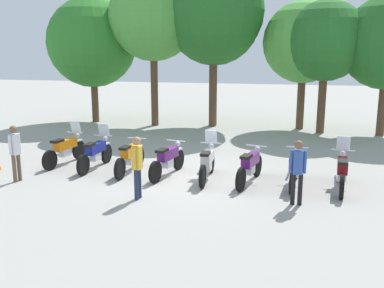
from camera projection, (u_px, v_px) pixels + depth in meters
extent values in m
plane|color=#9E9B93|center=(188.00, 177.00, 12.55)|extent=(80.00, 80.00, 0.00)
cylinder|color=black|center=(79.00, 150.00, 14.62)|extent=(0.17, 0.65, 0.64)
cylinder|color=black|center=(50.00, 160.00, 13.20)|extent=(0.17, 0.65, 0.64)
cube|color=silver|center=(78.00, 140.00, 14.55)|extent=(0.16, 0.37, 0.04)
cube|color=orange|center=(65.00, 144.00, 13.88)|extent=(0.36, 0.97, 0.30)
cube|color=silver|center=(65.00, 153.00, 13.89)|extent=(0.26, 0.42, 0.24)
cube|color=black|center=(57.00, 141.00, 13.48)|extent=(0.29, 0.46, 0.08)
cylinder|color=silver|center=(77.00, 142.00, 14.47)|extent=(0.07, 0.23, 0.64)
cylinder|color=silver|center=(75.00, 133.00, 14.32)|extent=(0.62, 0.10, 0.04)
sphere|color=silver|center=(77.00, 135.00, 14.46)|extent=(0.18, 0.18, 0.16)
cylinder|color=silver|center=(55.00, 156.00, 13.69)|extent=(0.15, 0.70, 0.07)
cube|color=silver|center=(75.00, 127.00, 14.33)|extent=(0.37, 0.17, 0.39)
cylinder|color=black|center=(107.00, 154.00, 14.10)|extent=(0.11, 0.64, 0.64)
cylinder|color=black|center=(83.00, 165.00, 12.64)|extent=(0.11, 0.64, 0.64)
cube|color=silver|center=(106.00, 144.00, 14.03)|extent=(0.13, 0.36, 0.04)
cube|color=navy|center=(96.00, 148.00, 13.34)|extent=(0.28, 0.95, 0.30)
cube|color=silver|center=(95.00, 157.00, 13.35)|extent=(0.23, 0.40, 0.24)
cube|color=black|center=(89.00, 145.00, 12.92)|extent=(0.25, 0.44, 0.08)
cylinder|color=silver|center=(105.00, 145.00, 13.95)|extent=(0.05, 0.23, 0.64)
cylinder|color=silver|center=(103.00, 136.00, 13.79)|extent=(0.62, 0.05, 0.04)
sphere|color=silver|center=(105.00, 138.00, 13.94)|extent=(0.16, 0.16, 0.16)
cylinder|color=silver|center=(86.00, 160.00, 13.12)|extent=(0.08, 0.70, 0.07)
cube|color=silver|center=(104.00, 129.00, 13.81)|extent=(0.36, 0.14, 0.39)
cylinder|color=black|center=(139.00, 157.00, 13.69)|extent=(0.10, 0.64, 0.64)
cylinder|color=black|center=(120.00, 169.00, 12.22)|extent=(0.10, 0.64, 0.64)
cube|color=silver|center=(139.00, 146.00, 13.61)|extent=(0.12, 0.36, 0.04)
cube|color=orange|center=(130.00, 151.00, 12.92)|extent=(0.26, 0.95, 0.30)
cube|color=silver|center=(130.00, 160.00, 12.93)|extent=(0.22, 0.40, 0.24)
cube|color=black|center=(125.00, 148.00, 12.51)|extent=(0.24, 0.44, 0.08)
cylinder|color=silver|center=(138.00, 148.00, 13.53)|extent=(0.05, 0.23, 0.64)
cylinder|color=silver|center=(137.00, 138.00, 13.38)|extent=(0.62, 0.04, 0.04)
sphere|color=silver|center=(138.00, 141.00, 13.53)|extent=(0.16, 0.16, 0.16)
cylinder|color=silver|center=(121.00, 164.00, 12.70)|extent=(0.07, 0.70, 0.07)
cylinder|color=black|center=(179.00, 160.00, 13.28)|extent=(0.20, 0.65, 0.64)
cylinder|color=black|center=(155.00, 172.00, 11.89)|extent=(0.20, 0.65, 0.64)
cube|color=silver|center=(179.00, 149.00, 13.20)|extent=(0.18, 0.37, 0.04)
cube|color=#59196B|center=(168.00, 154.00, 12.55)|extent=(0.41, 0.98, 0.30)
cube|color=silver|center=(168.00, 163.00, 12.56)|extent=(0.28, 0.43, 0.24)
cube|color=black|center=(162.00, 150.00, 12.15)|extent=(0.31, 0.47, 0.08)
cylinder|color=silver|center=(177.00, 151.00, 13.13)|extent=(0.09, 0.23, 0.64)
cylinder|color=silver|center=(176.00, 141.00, 12.98)|extent=(0.62, 0.14, 0.04)
sphere|color=silver|center=(178.00, 144.00, 13.12)|extent=(0.18, 0.18, 0.16)
cylinder|color=silver|center=(158.00, 167.00, 12.37)|extent=(0.18, 0.70, 0.07)
cylinder|color=black|center=(211.00, 162.00, 12.96)|extent=(0.13, 0.64, 0.64)
cylinder|color=black|center=(203.00, 176.00, 11.47)|extent=(0.13, 0.64, 0.64)
cube|color=silver|center=(212.00, 152.00, 12.88)|extent=(0.14, 0.36, 0.04)
cube|color=silver|center=(208.00, 157.00, 12.19)|extent=(0.30, 0.96, 0.30)
cube|color=silver|center=(207.00, 166.00, 12.20)|extent=(0.24, 0.41, 0.24)
cube|color=black|center=(205.00, 154.00, 11.76)|extent=(0.26, 0.45, 0.08)
cylinder|color=silver|center=(211.00, 153.00, 12.80)|extent=(0.06, 0.23, 0.64)
cylinder|color=silver|center=(211.00, 143.00, 12.65)|extent=(0.62, 0.06, 0.04)
sphere|color=silver|center=(211.00, 146.00, 12.80)|extent=(0.17, 0.17, 0.16)
cylinder|color=silver|center=(200.00, 171.00, 11.95)|extent=(0.10, 0.70, 0.07)
cube|color=silver|center=(211.00, 136.00, 12.66)|extent=(0.37, 0.15, 0.39)
cylinder|color=black|center=(257.00, 166.00, 12.56)|extent=(0.22, 0.65, 0.64)
cylinder|color=black|center=(241.00, 180.00, 11.19)|extent=(0.22, 0.65, 0.64)
cube|color=silver|center=(258.00, 155.00, 12.49)|extent=(0.19, 0.38, 0.04)
cube|color=#59196B|center=(250.00, 160.00, 11.84)|extent=(0.44, 0.98, 0.30)
cube|color=silver|center=(250.00, 170.00, 11.86)|extent=(0.29, 0.43, 0.24)
cube|color=black|center=(246.00, 156.00, 11.45)|extent=(0.32, 0.48, 0.08)
cylinder|color=silver|center=(257.00, 156.00, 12.41)|extent=(0.09, 0.23, 0.64)
cylinder|color=silver|center=(256.00, 146.00, 12.26)|extent=(0.62, 0.15, 0.04)
sphere|color=silver|center=(257.00, 149.00, 12.40)|extent=(0.19, 0.19, 0.16)
cylinder|color=silver|center=(241.00, 174.00, 11.67)|extent=(0.20, 0.70, 0.07)
cylinder|color=black|center=(297.00, 167.00, 12.38)|extent=(0.14, 0.65, 0.64)
cylinder|color=black|center=(292.00, 182.00, 10.94)|extent=(0.14, 0.65, 0.64)
cube|color=silver|center=(297.00, 156.00, 12.31)|extent=(0.15, 0.37, 0.04)
cube|color=maroon|center=(295.00, 162.00, 11.63)|extent=(0.33, 0.97, 0.30)
cube|color=silver|center=(295.00, 172.00, 11.64)|extent=(0.25, 0.41, 0.24)
cube|color=black|center=(294.00, 159.00, 11.22)|extent=(0.27, 0.46, 0.08)
cylinder|color=silver|center=(297.00, 158.00, 12.23)|extent=(0.07, 0.23, 0.64)
cylinder|color=silver|center=(297.00, 147.00, 12.07)|extent=(0.62, 0.08, 0.04)
sphere|color=silver|center=(297.00, 150.00, 12.22)|extent=(0.17, 0.17, 0.16)
cylinder|color=silver|center=(288.00, 176.00, 11.42)|extent=(0.12, 0.70, 0.07)
cylinder|color=black|center=(341.00, 171.00, 12.02)|extent=(0.15, 0.65, 0.64)
cylinder|color=black|center=(342.00, 187.00, 10.58)|extent=(0.15, 0.65, 0.64)
cube|color=silver|center=(342.00, 159.00, 11.94)|extent=(0.15, 0.37, 0.04)
cube|color=maroon|center=(342.00, 165.00, 11.27)|extent=(0.33, 0.97, 0.30)
cube|color=silver|center=(342.00, 175.00, 11.28)|extent=(0.25, 0.42, 0.24)
cube|color=black|center=(343.00, 162.00, 10.86)|extent=(0.27, 0.46, 0.08)
cylinder|color=silver|center=(342.00, 161.00, 11.87)|extent=(0.07, 0.23, 0.64)
cylinder|color=silver|center=(343.00, 150.00, 11.71)|extent=(0.62, 0.08, 0.04)
sphere|color=silver|center=(343.00, 153.00, 11.86)|extent=(0.17, 0.17, 0.16)
cylinder|color=silver|center=(335.00, 180.00, 11.07)|extent=(0.13, 0.70, 0.07)
cube|color=silver|center=(343.00, 143.00, 11.73)|extent=(0.37, 0.16, 0.39)
cylinder|color=brown|center=(14.00, 169.00, 11.96)|extent=(0.13, 0.13, 0.79)
cylinder|color=brown|center=(19.00, 167.00, 12.11)|extent=(0.13, 0.13, 0.79)
cube|color=silver|center=(15.00, 144.00, 11.89)|extent=(0.24, 0.25, 0.59)
cylinder|color=silver|center=(10.00, 145.00, 11.74)|extent=(0.09, 0.09, 0.56)
cylinder|color=silver|center=(19.00, 143.00, 12.03)|extent=(0.09, 0.09, 0.56)
sphere|color=brown|center=(13.00, 129.00, 11.80)|extent=(0.25, 0.25, 0.21)
cylinder|color=#232D4C|center=(139.00, 183.00, 10.65)|extent=(0.12, 0.12, 0.78)
cylinder|color=#232D4C|center=(136.00, 185.00, 10.49)|extent=(0.12, 0.12, 0.78)
cube|color=gold|center=(137.00, 158.00, 10.43)|extent=(0.21, 0.23, 0.59)
cylinder|color=gold|center=(140.00, 156.00, 10.57)|extent=(0.09, 0.09, 0.56)
cylinder|color=gold|center=(134.00, 159.00, 10.27)|extent=(0.09, 0.09, 0.56)
sphere|color=#A87A5B|center=(137.00, 141.00, 10.34)|extent=(0.23, 0.23, 0.21)
cylinder|color=black|center=(300.00, 190.00, 10.14)|extent=(0.12, 0.12, 0.78)
cylinder|color=black|center=(293.00, 189.00, 10.17)|extent=(0.12, 0.12, 0.78)
cube|color=#33519E|center=(298.00, 162.00, 10.01)|extent=(0.23, 0.21, 0.58)
cylinder|color=#33519E|center=(305.00, 162.00, 9.98)|extent=(0.09, 0.09, 0.55)
cylinder|color=#33519E|center=(291.00, 161.00, 10.04)|extent=(0.09, 0.09, 0.55)
sphere|color=brown|center=(299.00, 145.00, 9.92)|extent=(0.22, 0.22, 0.21)
cylinder|color=brown|center=(95.00, 98.00, 22.41)|extent=(0.36, 0.36, 2.56)
sphere|color=#2D7A28|center=(92.00, 43.00, 21.80)|extent=(4.62, 4.62, 4.62)
cylinder|color=brown|center=(154.00, 87.00, 21.20)|extent=(0.36, 0.36, 3.88)
sphere|color=#4C9E3D|center=(153.00, 16.00, 20.47)|extent=(4.35, 4.35, 4.35)
cylinder|color=brown|center=(213.00, 88.00, 20.90)|extent=(0.36, 0.36, 3.90)
sphere|color=#236623|center=(213.00, 11.00, 20.12)|extent=(4.90, 4.90, 4.90)
cylinder|color=brown|center=(213.00, 89.00, 21.23)|extent=(0.36, 0.36, 3.71)
sphere|color=#236623|center=(214.00, 18.00, 20.50)|extent=(4.59, 4.59, 4.59)
cylinder|color=brown|center=(301.00, 100.00, 20.30)|extent=(0.36, 0.36, 2.80)
sphere|color=#4C9E3D|center=(304.00, 42.00, 19.72)|extent=(3.86, 3.86, 3.86)
cylinder|color=brown|center=(322.00, 102.00, 19.23)|extent=(0.36, 0.36, 2.91)
sphere|color=#236623|center=(326.00, 41.00, 18.66)|extent=(3.59, 3.59, 3.59)
cylinder|color=brown|center=(382.00, 106.00, 18.64)|extent=(0.36, 0.36, 2.66)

